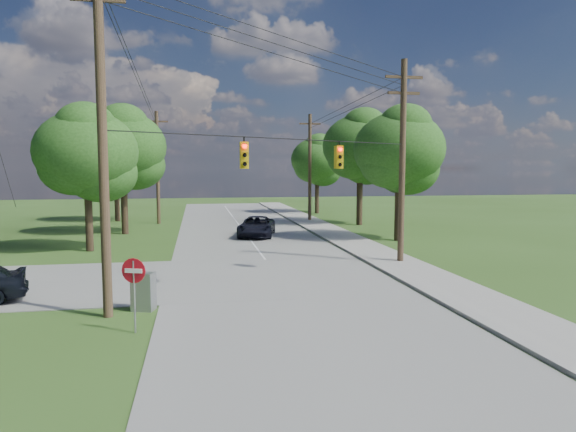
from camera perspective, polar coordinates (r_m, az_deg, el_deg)
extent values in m
plane|color=#304F1A|center=(17.99, -4.67, -10.72)|extent=(140.00, 140.00, 0.00)
cube|color=gray|center=(23.04, -0.87, -7.09)|extent=(10.00, 100.00, 0.03)
cube|color=#9B9891|center=(24.98, 14.58, -6.18)|extent=(2.60, 100.00, 0.12)
cylinder|color=brown|center=(17.89, -19.93, 8.32)|extent=(0.32, 0.32, 12.00)
cylinder|color=brown|center=(27.32, 12.58, 5.79)|extent=(0.32, 0.32, 10.50)
cube|color=brown|center=(27.71, 12.76, 14.82)|extent=(2.00, 0.12, 0.14)
cube|color=brown|center=(27.58, 12.73, 13.18)|extent=(1.70, 0.12, 0.14)
cylinder|color=brown|center=(48.37, 2.44, 5.35)|extent=(0.32, 0.32, 10.00)
cube|color=brown|center=(48.55, 2.46, 10.20)|extent=(2.00, 0.12, 0.14)
cylinder|color=brown|center=(47.33, -14.29, 5.20)|extent=(0.32, 0.32, 10.00)
cube|color=brown|center=(47.51, -14.40, 10.14)|extent=(2.00, 0.12, 0.14)
cylinder|color=black|center=(22.40, -0.16, 19.23)|extent=(13.52, 7.63, 1.53)
cylinder|color=black|center=(22.31, -0.16, 18.23)|extent=(13.52, 7.63, 1.53)
cylinder|color=black|center=(22.22, -0.16, 17.23)|extent=(13.52, 7.63, 1.53)
cylinder|color=black|center=(37.96, 6.16, 11.92)|extent=(0.03, 22.00, 0.53)
cylinder|color=black|center=(32.97, -16.03, 14.08)|extent=(0.43, 29.60, 2.03)
cylinder|color=black|center=(37.92, 6.15, 11.32)|extent=(0.03, 22.00, 0.53)
cylinder|color=black|center=(32.91, -16.02, 13.39)|extent=(0.43, 29.60, 2.03)
cylinder|color=black|center=(21.78, -0.16, 8.57)|extent=(13.52, 7.63, 0.04)
cube|color=gold|center=(20.32, -4.87, 6.74)|extent=(0.32, 0.22, 1.05)
sphere|color=#FF0C05|center=(20.19, -4.84, 7.74)|extent=(0.17, 0.17, 0.17)
cube|color=gold|center=(20.56, -4.93, 6.72)|extent=(0.32, 0.22, 1.05)
sphere|color=#FF0C05|center=(20.71, -4.97, 7.68)|extent=(0.17, 0.17, 0.17)
cube|color=gold|center=(23.72, 5.73, 6.53)|extent=(0.32, 0.22, 1.05)
sphere|color=#FF0C05|center=(23.59, 5.83, 7.38)|extent=(0.17, 0.17, 0.17)
cube|color=gold|center=(23.95, 5.57, 6.52)|extent=(0.32, 0.22, 1.05)
sphere|color=#FF0C05|center=(24.09, 5.49, 7.34)|extent=(0.17, 0.17, 0.17)
cylinder|color=#3E2C1F|center=(33.01, -21.22, -0.94)|extent=(0.45, 0.45, 3.15)
ellipsoid|color=#1E4815|center=(32.85, -21.48, 6.65)|extent=(6.00, 6.00, 4.92)
cylinder|color=#3E2C1F|center=(40.70, -17.70, 0.53)|extent=(0.50, 0.50, 3.50)
ellipsoid|color=#1E4815|center=(40.60, -17.89, 7.37)|extent=(6.40, 6.40, 5.25)
cylinder|color=#3E2C1F|center=(50.86, -18.46, 1.32)|extent=(0.48, 0.47, 3.32)
ellipsoid|color=#1E4815|center=(50.77, -18.61, 6.51)|extent=(6.00, 6.00, 4.92)
cylinder|color=#3E2C1F|center=(36.04, 12.11, -0.06)|extent=(0.48, 0.48, 3.32)
ellipsoid|color=#1E4815|center=(35.92, 12.26, 7.28)|extent=(6.20, 6.20, 5.08)
cylinder|color=#3E2C1F|center=(45.57, 7.95, 1.33)|extent=(0.52, 0.52, 3.67)
ellipsoid|color=#1E4815|center=(45.50, 8.03, 7.74)|extent=(6.60, 6.60, 5.41)
cylinder|color=#3E2C1F|center=(56.85, 3.23, 1.89)|extent=(0.45, 0.45, 3.15)
ellipsoid|color=#1E4815|center=(56.76, 3.26, 6.29)|extent=(5.80, 5.80, 4.76)
imported|color=black|center=(37.40, -3.51, -1.16)|extent=(3.50, 5.62, 1.45)
cube|color=gray|center=(18.81, -15.77, -8.08)|extent=(0.87, 0.74, 1.34)
cylinder|color=gray|center=(16.27, -16.71, -8.62)|extent=(0.06, 0.06, 2.21)
cylinder|color=red|center=(16.10, -16.78, -5.84)|extent=(0.72, 0.30, 0.76)
cube|color=white|center=(16.07, -16.80, -5.86)|extent=(0.53, 0.23, 0.13)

